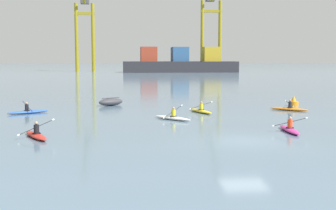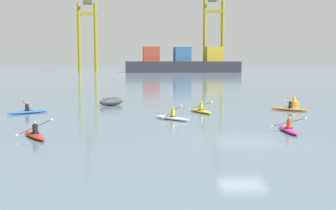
{
  "view_description": "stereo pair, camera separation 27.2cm",
  "coord_description": "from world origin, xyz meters",
  "px_view_note": "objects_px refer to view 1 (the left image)",
  "views": [
    {
      "loc": [
        -6.53,
        -23.17,
        4.49
      ],
      "look_at": [
        -2.88,
        13.24,
        0.6
      ],
      "focal_mm": 46.98,
      "sensor_mm": 36.0,
      "label": 1
    },
    {
      "loc": [
        -6.26,
        -23.19,
        4.49
      ],
      "look_at": [
        -2.88,
        13.24,
        0.6
      ],
      "focal_mm": 46.98,
      "sensor_mm": 36.0,
      "label": 2
    }
  ],
  "objects_px": {
    "kayak_blue": "(28,112)",
    "kayak_white": "(173,117)",
    "capsized_dinghy": "(111,102)",
    "kayak_yellow": "(201,111)",
    "gantry_crane_west_mid": "(212,22)",
    "kayak_orange": "(289,109)",
    "kayak_magenta": "(289,129)",
    "channel_buoy": "(294,102)",
    "kayak_red": "(36,135)",
    "container_barge": "(180,63)",
    "gantry_crane_west": "(84,23)"
  },
  "relations": [
    {
      "from": "kayak_magenta",
      "to": "kayak_blue",
      "type": "relative_size",
      "value": 1.07
    },
    {
      "from": "gantry_crane_west",
      "to": "channel_buoy",
      "type": "xyz_separation_m",
      "value": [
        29.02,
        -111.8,
        -16.01
      ]
    },
    {
      "from": "kayak_orange",
      "to": "kayak_white",
      "type": "xyz_separation_m",
      "value": [
        -10.67,
        -4.73,
        -0.0
      ]
    },
    {
      "from": "capsized_dinghy",
      "to": "kayak_yellow",
      "type": "distance_m",
      "value": 9.87
    },
    {
      "from": "kayak_orange",
      "to": "kayak_white",
      "type": "height_order",
      "value": "kayak_white"
    },
    {
      "from": "gantry_crane_west_mid",
      "to": "kayak_yellow",
      "type": "height_order",
      "value": "gantry_crane_west_mid"
    },
    {
      "from": "kayak_white",
      "to": "kayak_red",
      "type": "bearing_deg",
      "value": -142.41
    },
    {
      "from": "gantry_crane_west_mid",
      "to": "kayak_magenta",
      "type": "bearing_deg",
      "value": -99.15
    },
    {
      "from": "capsized_dinghy",
      "to": "kayak_red",
      "type": "xyz_separation_m",
      "value": [
        -3.72,
        -16.86,
        -0.18
      ]
    },
    {
      "from": "gantry_crane_west_mid",
      "to": "capsized_dinghy",
      "type": "distance_m",
      "value": 114.92
    },
    {
      "from": "kayak_blue",
      "to": "kayak_white",
      "type": "bearing_deg",
      "value": -22.77
    },
    {
      "from": "channel_buoy",
      "to": "kayak_white",
      "type": "bearing_deg",
      "value": -146.88
    },
    {
      "from": "kayak_yellow",
      "to": "capsized_dinghy",
      "type": "bearing_deg",
      "value": 140.35
    },
    {
      "from": "gantry_crane_west",
      "to": "capsized_dinghy",
      "type": "height_order",
      "value": "gantry_crane_west"
    },
    {
      "from": "gantry_crane_west",
      "to": "kayak_blue",
      "type": "distance_m",
      "value": 116.38
    },
    {
      "from": "container_barge",
      "to": "gantry_crane_west_mid",
      "type": "height_order",
      "value": "gantry_crane_west_mid"
    },
    {
      "from": "kayak_red",
      "to": "kayak_magenta",
      "type": "bearing_deg",
      "value": 2.15
    },
    {
      "from": "kayak_orange",
      "to": "kayak_blue",
      "type": "bearing_deg",
      "value": 179.91
    },
    {
      "from": "kayak_white",
      "to": "container_barge",
      "type": "bearing_deg",
      "value": 82.5
    },
    {
      "from": "kayak_yellow",
      "to": "kayak_blue",
      "type": "relative_size",
      "value": 1.06
    },
    {
      "from": "gantry_crane_west_mid",
      "to": "kayak_yellow",
      "type": "relative_size",
      "value": 10.53
    },
    {
      "from": "gantry_crane_west_mid",
      "to": "capsized_dinghy",
      "type": "xyz_separation_m",
      "value": [
        -31.57,
        -109.22,
        -16.78
      ]
    },
    {
      "from": "container_barge",
      "to": "kayak_white",
      "type": "height_order",
      "value": "container_barge"
    },
    {
      "from": "capsized_dinghy",
      "to": "channel_buoy",
      "type": "distance_m",
      "value": 17.35
    },
    {
      "from": "gantry_crane_west",
      "to": "gantry_crane_west_mid",
      "type": "distance_m",
      "value": 43.39
    },
    {
      "from": "capsized_dinghy",
      "to": "container_barge",
      "type": "bearing_deg",
      "value": 79.11
    },
    {
      "from": "kayak_magenta",
      "to": "gantry_crane_west",
      "type": "bearing_deg",
      "value": 100.43
    },
    {
      "from": "kayak_yellow",
      "to": "kayak_orange",
      "type": "relative_size",
      "value": 1.15
    },
    {
      "from": "container_barge",
      "to": "gantry_crane_west",
      "type": "height_order",
      "value": "gantry_crane_west"
    },
    {
      "from": "kayak_white",
      "to": "capsized_dinghy",
      "type": "bearing_deg",
      "value": 114.96
    },
    {
      "from": "gantry_crane_west_mid",
      "to": "channel_buoy",
      "type": "relative_size",
      "value": 35.84
    },
    {
      "from": "channel_buoy",
      "to": "kayak_orange",
      "type": "height_order",
      "value": "kayak_orange"
    },
    {
      "from": "gantry_crane_west_mid",
      "to": "channel_buoy",
      "type": "distance_m",
      "value": 113.59
    },
    {
      "from": "gantry_crane_west",
      "to": "channel_buoy",
      "type": "height_order",
      "value": "gantry_crane_west"
    },
    {
      "from": "channel_buoy",
      "to": "kayak_white",
      "type": "distance_m",
      "value": 14.82
    },
    {
      "from": "channel_buoy",
      "to": "kayak_red",
      "type": "height_order",
      "value": "kayak_red"
    },
    {
      "from": "gantry_crane_west_mid",
      "to": "kayak_magenta",
      "type": "height_order",
      "value": "gantry_crane_west_mid"
    },
    {
      "from": "kayak_orange",
      "to": "kayak_red",
      "type": "height_order",
      "value": "kayak_red"
    },
    {
      "from": "kayak_blue",
      "to": "kayak_white",
      "type": "distance_m",
      "value": 12.32
    },
    {
      "from": "kayak_yellow",
      "to": "channel_buoy",
      "type": "bearing_deg",
      "value": 23.05
    },
    {
      "from": "gantry_crane_west_mid",
      "to": "kayak_yellow",
      "type": "distance_m",
      "value": 119.19
    },
    {
      "from": "kayak_red",
      "to": "kayak_orange",
      "type": "bearing_deg",
      "value": 30.48
    },
    {
      "from": "container_barge",
      "to": "capsized_dinghy",
      "type": "bearing_deg",
      "value": -100.89
    },
    {
      "from": "capsized_dinghy",
      "to": "kayak_magenta",
      "type": "height_order",
      "value": "kayak_magenta"
    },
    {
      "from": "gantry_crane_west_mid",
      "to": "kayak_white",
      "type": "bearing_deg",
      "value": -102.63
    },
    {
      "from": "kayak_yellow",
      "to": "kayak_orange",
      "type": "xyz_separation_m",
      "value": [
        7.86,
        0.73,
        0.0
      ]
    },
    {
      "from": "gantry_crane_west",
      "to": "container_barge",
      "type": "bearing_deg",
      "value": -14.84
    },
    {
      "from": "kayak_blue",
      "to": "kayak_red",
      "type": "distance_m",
      "value": 11.67
    },
    {
      "from": "kayak_magenta",
      "to": "kayak_white",
      "type": "height_order",
      "value": "kayak_white"
    },
    {
      "from": "kayak_yellow",
      "to": "kayak_magenta",
      "type": "distance_m",
      "value": 10.68
    }
  ]
}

